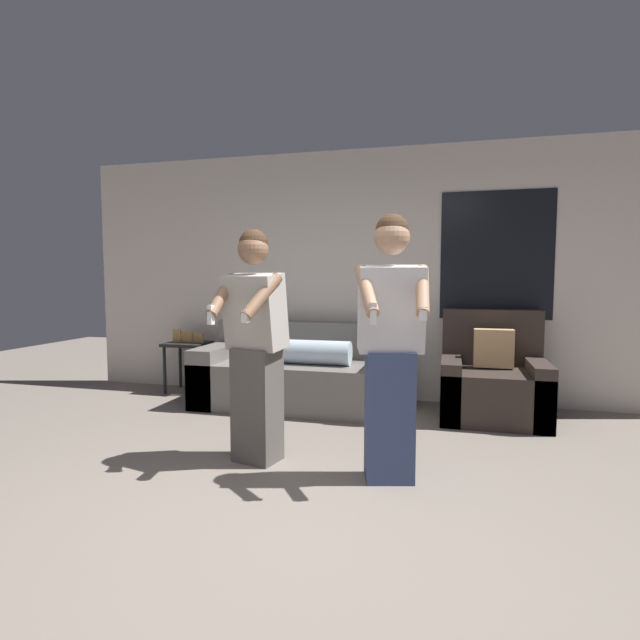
{
  "coord_description": "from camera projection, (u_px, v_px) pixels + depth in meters",
  "views": [
    {
      "loc": [
        0.86,
        -2.43,
        1.32
      ],
      "look_at": [
        0.0,
        0.81,
        1.04
      ],
      "focal_mm": 28.0,
      "sensor_mm": 36.0,
      "label": 1
    }
  ],
  "objects": [
    {
      "name": "side_table",
      "position": [
        187.0,
        350.0,
        5.78
      ],
      "size": [
        0.47,
        0.42,
        0.73
      ],
      "color": "black",
      "rests_on": "ground_plane"
    },
    {
      "name": "armchair",
      "position": [
        493.0,
        383.0,
        4.73
      ],
      "size": [
        0.95,
        0.9,
        1.01
      ],
      "color": "#332823",
      "rests_on": "ground_plane"
    },
    {
      "name": "person_left",
      "position": [
        255.0,
        345.0,
        3.54
      ],
      "size": [
        0.49,
        0.55,
        1.66
      ],
      "color": "#56514C",
      "rests_on": "ground_plane"
    },
    {
      "name": "wall_back",
      "position": [
        372.0,
        275.0,
        5.43
      ],
      "size": [
        6.74,
        0.07,
        2.7
      ],
      "color": "silver",
      "rests_on": "ground_plane"
    },
    {
      "name": "couch",
      "position": [
        301.0,
        375.0,
        5.17
      ],
      "size": [
        2.09,
        0.98,
        0.84
      ],
      "color": "slate",
      "rests_on": "ground_plane"
    },
    {
      "name": "person_right",
      "position": [
        390.0,
        346.0,
        3.2
      ],
      "size": [
        0.49,
        0.55,
        1.72
      ],
      "color": "#384770",
      "rests_on": "ground_plane"
    },
    {
      "name": "ground_plane",
      "position": [
        281.0,
        525.0,
        2.67
      ],
      "size": [
        14.0,
        14.0,
        0.0
      ],
      "primitive_type": "plane",
      "color": "slate"
    }
  ]
}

